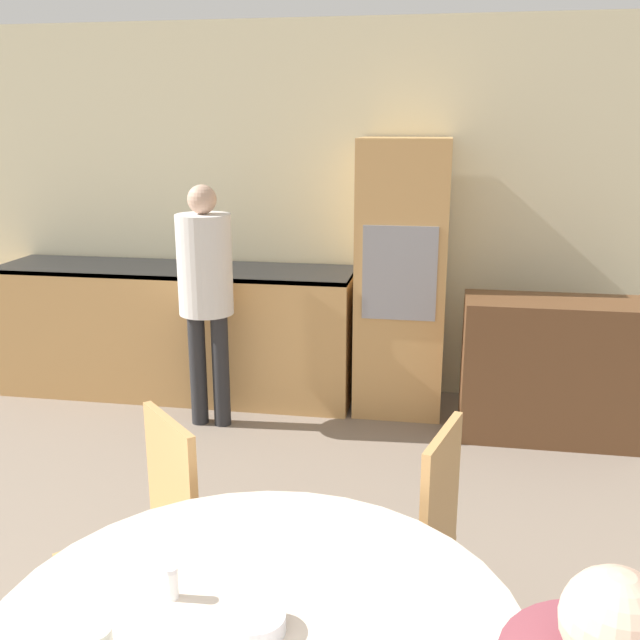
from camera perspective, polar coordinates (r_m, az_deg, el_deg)
wall_back at (r=5.10m, az=3.69°, el=8.49°), size 6.87×0.05×2.60m
kitchen_counter at (r=5.24m, az=-11.35°, el=-0.72°), size 2.54×0.60×0.94m
oven_unit at (r=4.81m, az=6.56°, el=3.35°), size 0.58×0.59×1.83m
sideboard at (r=4.65m, az=17.95°, el=-3.80°), size 1.08×0.45×0.89m
chair_far_left at (r=2.71m, az=-13.39°, el=-16.23°), size 0.57×0.57×0.93m
chair_far_right at (r=2.64m, az=7.48°, el=-16.76°), size 0.49×0.49×0.93m
person_standing at (r=4.53m, az=-9.15°, el=3.10°), size 0.34×0.34×1.56m
bowl_centre at (r=1.82m, az=-5.08°, el=-22.99°), size 0.14×0.14×0.04m
salt_shaker at (r=1.94m, az=-11.77°, el=-19.88°), size 0.03×0.03×0.09m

